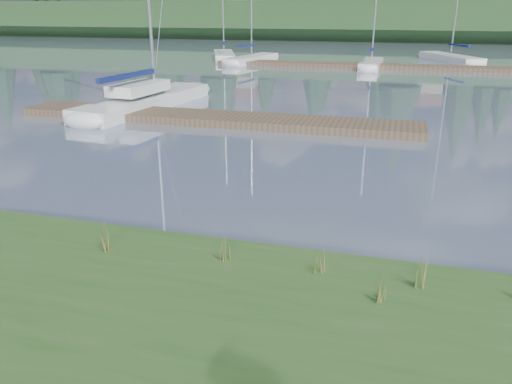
% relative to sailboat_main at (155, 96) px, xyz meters
% --- Properties ---
extents(ground, '(200.00, 200.00, 0.00)m').
position_rel_sailboat_main_xyz_m(ground, '(7.80, 18.30, -0.42)').
color(ground, slate).
rests_on(ground, ground).
extents(ridge, '(200.00, 20.00, 5.00)m').
position_rel_sailboat_main_xyz_m(ridge, '(7.80, 61.30, 2.08)').
color(ridge, '#1D351A').
rests_on(ridge, ground).
extents(sailboat_main, '(2.83, 9.60, 13.54)m').
position_rel_sailboat_main_xyz_m(sailboat_main, '(0.00, 0.00, 0.00)').
color(sailboat_main, silver).
rests_on(sailboat_main, ground).
extents(dock_near, '(16.00, 2.00, 0.30)m').
position_rel_sailboat_main_xyz_m(dock_near, '(3.80, -2.70, -0.27)').
color(dock_near, '#4C3D2C').
rests_on(dock_near, ground).
extents(dock_far, '(26.00, 2.20, 0.30)m').
position_rel_sailboat_main_xyz_m(dock_far, '(9.80, 18.30, -0.27)').
color(dock_far, '#4C3D2C').
rests_on(dock_far, ground).
extents(sailboat_bg_0, '(4.45, 8.16, 11.79)m').
position_rel_sailboat_main_xyz_m(sailboat_bg_0, '(-4.69, 22.84, -0.10)').
color(sailboat_bg_0, silver).
rests_on(sailboat_bg_0, ground).
extents(sailboat_bg_1, '(3.08, 7.92, 11.62)m').
position_rel_sailboat_main_xyz_m(sailboat_bg_1, '(-1.01, 20.31, -0.09)').
color(sailboat_bg_1, silver).
rests_on(sailboat_bg_1, ground).
extents(sailboat_bg_2, '(1.48, 6.81, 10.32)m').
position_rel_sailboat_main_xyz_m(sailboat_bg_2, '(8.57, 18.84, -0.09)').
color(sailboat_bg_2, silver).
rests_on(sailboat_bg_2, ground).
extents(sailboat_bg_3, '(5.27, 8.61, 12.72)m').
position_rel_sailboat_main_xyz_m(sailboat_bg_3, '(14.27, 25.74, -0.10)').
color(sailboat_bg_3, silver).
rests_on(sailboat_bg_3, ground).
extents(weed_0, '(0.17, 0.14, 0.53)m').
position_rel_sailboat_main_xyz_m(weed_0, '(8.29, -13.95, 0.15)').
color(weed_0, '#475B23').
rests_on(weed_0, bank).
extents(weed_1, '(0.17, 0.14, 0.56)m').
position_rel_sailboat_main_xyz_m(weed_1, '(9.85, -13.96, 0.16)').
color(weed_1, '#475B23').
rests_on(weed_1, bank).
extents(weed_2, '(0.17, 0.14, 0.63)m').
position_rel_sailboat_main_xyz_m(weed_2, '(11.30, -14.02, 0.20)').
color(weed_2, '#475B23').
rests_on(weed_2, bank).
extents(weed_3, '(0.17, 0.14, 0.66)m').
position_rel_sailboat_main_xyz_m(weed_3, '(6.31, -14.21, 0.21)').
color(weed_3, '#475B23').
rests_on(weed_3, bank).
extents(weed_4, '(0.17, 0.14, 0.45)m').
position_rel_sailboat_main_xyz_m(weed_4, '(10.78, -14.53, 0.12)').
color(weed_4, '#475B23').
rests_on(weed_4, bank).
extents(mud_lip, '(60.00, 0.50, 0.14)m').
position_rel_sailboat_main_xyz_m(mud_lip, '(7.80, -13.30, -0.35)').
color(mud_lip, '#33281C').
rests_on(mud_lip, ground).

